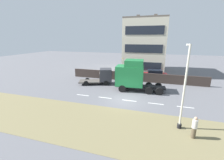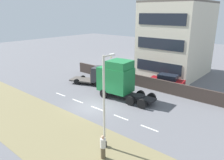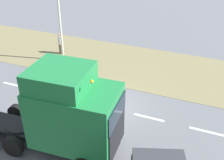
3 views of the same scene
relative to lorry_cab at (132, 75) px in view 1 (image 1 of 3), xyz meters
The scene contains 10 objects.
ground_plane 4.58m from the lorry_cab, behind, with size 120.00×120.00×0.00m, color slate.
grass_verge 10.23m from the lorry_cab, behind, with size 7.00×44.00×0.01m.
lane_markings 4.60m from the lorry_cab, behind, with size 0.16×14.60×0.00m.
boundary_wall 5.25m from the lorry_cab, ahead, with size 0.25×24.00×1.60m.
building_block 14.53m from the lorry_cab, ahead, with size 11.22×8.40×12.53m.
lorry_cab is the anchor object (origin of this frame).
flatbed_truck 5.52m from the lorry_cab, 70.54° to the left, with size 3.78×5.80×2.58m.
parked_car 7.55m from the lorry_cab, 24.20° to the right, with size 2.42×4.74×1.91m.
lamp_post 10.24m from the lorry_cab, 146.42° to the right, with size 1.30×0.36×7.09m.
pedestrian 11.73m from the lorry_cab, 146.06° to the right, with size 0.39×0.39×1.80m.
Camera 1 is at (-17.12, -3.63, 7.49)m, focal length 24.00 mm.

